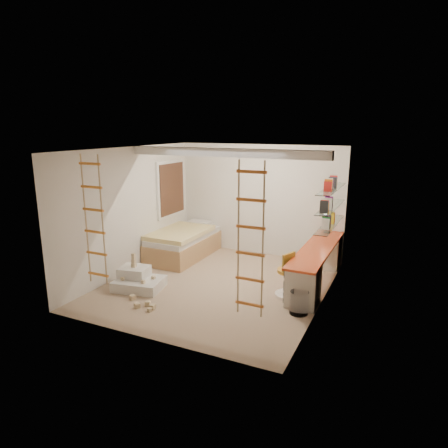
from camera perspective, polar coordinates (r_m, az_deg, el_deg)
The scene contains 15 objects.
floor at distance 7.85m, azimuth -0.94°, elevation -8.66°, with size 4.50×4.50×0.00m, color tan.
ceiling_beam at distance 7.54m, azimuth 0.00°, elevation 10.17°, with size 4.00×0.18×0.16m, color white.
window_frame at distance 9.64m, azimuth -7.62°, elevation 5.03°, with size 0.06×1.15×1.35m, color white.
window_blind at distance 9.62m, azimuth -7.42°, elevation 5.02°, with size 0.02×1.00×1.20m, color #4C2D1E.
rope_ladder_left at distance 6.75m, azimuth -18.07°, elevation 0.42°, with size 0.41×0.04×2.13m, color orange, non-canonical shape.
rope_ladder_right at distance 5.32m, azimuth 3.80°, elevation -2.40°, with size 0.41×0.04×2.13m, color orange, non-canonical shape.
waste_bin at distance 6.75m, azimuth 10.67°, elevation -10.99°, with size 0.31×0.31×0.38m, color white.
desk at distance 7.95m, azimuth 13.09°, elevation -5.61°, with size 0.56×2.80×0.75m.
shelves at distance 7.90m, azimuth 15.02°, elevation 2.39°, with size 0.25×1.80×0.71m.
bed at distance 9.43m, azimuth -5.77°, elevation -2.73°, with size 1.02×2.00×0.69m.
task_lamp at distance 8.67m, azimuth 14.41°, elevation 0.96°, with size 0.14×0.36×0.57m.
swivel_chair at distance 7.32m, azimuth 9.24°, elevation -7.95°, with size 0.64×0.64×0.83m.
play_platform at distance 7.82m, azimuth -12.20°, elevation -7.88°, with size 0.98×0.82×0.39m.
toy_blocks at distance 7.43m, azimuth -12.02°, elevation -8.37°, with size 1.05×0.91×0.66m.
books at distance 7.88m, azimuth 15.07°, elevation 3.22°, with size 0.14×0.64×0.92m.
Camera 1 is at (3.20, -6.51, 2.99)m, focal length 32.00 mm.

